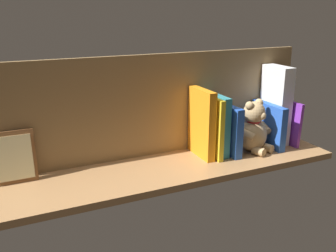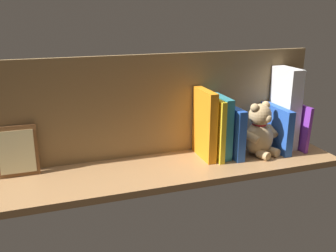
{
  "view_description": "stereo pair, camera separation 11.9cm",
  "coord_description": "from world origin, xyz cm",
  "px_view_note": "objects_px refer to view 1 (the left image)",
  "views": [
    {
      "loc": [
        47.44,
        103.3,
        49.85
      ],
      "look_at": [
        0.0,
        0.0,
        13.71
      ],
      "focal_mm": 40.13,
      "sensor_mm": 36.0,
      "label": 1
    },
    {
      "loc": [
        36.37,
        107.7,
        49.85
      ],
      "look_at": [
        0.0,
        0.0,
        13.71
      ],
      "focal_mm": 40.13,
      "sensor_mm": 36.0,
      "label": 2
    }
  ],
  "objects_px": {
    "book_0": "(285,121)",
    "picture_frame_leaning": "(14,157)",
    "dictionary_thick_white": "(276,105)",
    "teddy_bear": "(253,129)"
  },
  "relations": [
    {
      "from": "book_0",
      "to": "dictionary_thick_white",
      "type": "height_order",
      "value": "dictionary_thick_white"
    },
    {
      "from": "dictionary_thick_white",
      "to": "teddy_bear",
      "type": "distance_m",
      "value": 0.15
    },
    {
      "from": "book_0",
      "to": "picture_frame_leaning",
      "type": "height_order",
      "value": "book_0"
    },
    {
      "from": "dictionary_thick_white",
      "to": "book_0",
      "type": "bearing_deg",
      "value": 156.65
    },
    {
      "from": "book_0",
      "to": "teddy_bear",
      "type": "distance_m",
      "value": 0.17
    },
    {
      "from": "picture_frame_leaning",
      "to": "dictionary_thick_white",
      "type": "bearing_deg",
      "value": 177.43
    },
    {
      "from": "teddy_bear",
      "to": "picture_frame_leaning",
      "type": "relative_size",
      "value": 1.2
    },
    {
      "from": "book_0",
      "to": "dictionary_thick_white",
      "type": "bearing_deg",
      "value": -23.35
    },
    {
      "from": "book_0",
      "to": "picture_frame_leaning",
      "type": "distance_m",
      "value": 0.97
    },
    {
      "from": "dictionary_thick_white",
      "to": "teddy_bear",
      "type": "height_order",
      "value": "dictionary_thick_white"
    }
  ]
}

